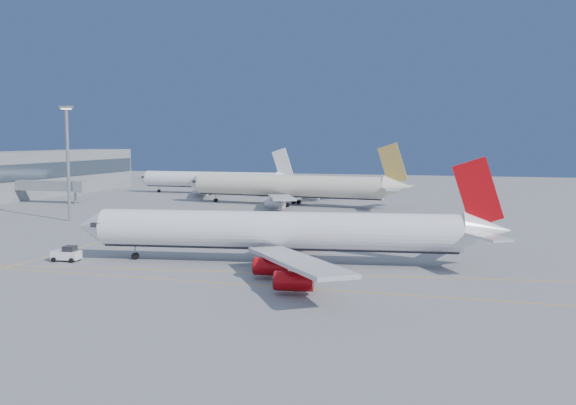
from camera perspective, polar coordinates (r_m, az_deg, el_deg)
The scene contains 9 objects.
ground at distance 98.28m, azimuth -0.07°, elevation -5.60°, with size 500.00×500.00×0.00m, color slate.
terminal at distance 227.37m, azimuth -22.63°, elevation 2.30°, with size 18.40×110.00×15.00m.
jet_bridge at distance 203.99m, azimuth -20.07°, elevation 1.39°, with size 23.60×3.60×6.90m.
taxiway_lines at distance 108.95m, azimuth -6.63°, elevation -4.52°, with size 118.86×140.00×0.02m.
airliner_virgin at distance 98.84m, azimuth -0.17°, elevation -2.58°, with size 67.55×60.19×16.68m.
airliner_etihad at distance 184.77m, azimuth 0.37°, elevation 1.45°, with size 69.94×64.26×18.25m.
airliner_third at distance 225.45m, azimuth -6.59°, elevation 2.01°, with size 60.19×55.68×16.19m.
pushback_tug at distance 107.18m, azimuth -19.06°, elevation -4.36°, with size 4.51×2.98×2.44m.
light_mast at distance 158.22m, azimuth -19.00°, elevation 4.14°, with size 2.32×2.32×26.79m.
Camera 1 is at (26.47, -92.67, 19.27)m, focal length 40.00 mm.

